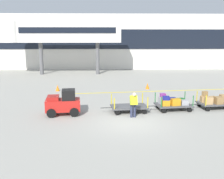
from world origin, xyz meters
The scene contains 11 objects.
ground_plane centered at (0.00, 0.00, 0.00)m, with size 120.00×120.00×0.00m, color #9E9B91.
apron_lead_line centered at (3.47, 8.74, 0.00)m, with size 16.31×0.20×0.01m, color yellow.
terminal_building centered at (0.00, 25.98, 4.02)m, with size 47.74×2.51×8.02m.
jet_bridge centered at (-7.49, 19.99, 5.29)m, with size 15.23×3.00×6.66m.
baggage_tug centered at (-3.96, 1.67, 0.75)m, with size 2.21×1.44×1.58m.
baggage_cart_lead centered at (0.17, 2.15, 0.35)m, with size 3.06×1.66×1.10m.
baggage_cart_middle centered at (3.07, 2.47, 0.52)m, with size 3.06×1.66×1.10m.
baggage_cart_tail centered at (6.03, 2.85, 0.52)m, with size 3.06×1.66×1.16m.
baggage_handler centered at (0.32, 0.94, 0.87)m, with size 0.46×0.48×1.56m.
safety_cone_near centered at (2.62, 9.78, 0.28)m, with size 0.36×0.36×0.55m, color orange.
safety_cone_far centered at (-5.59, 9.12, 0.28)m, with size 0.36×0.36×0.55m, color orange.
Camera 1 is at (-1.45, -14.41, 4.81)m, focal length 42.63 mm.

